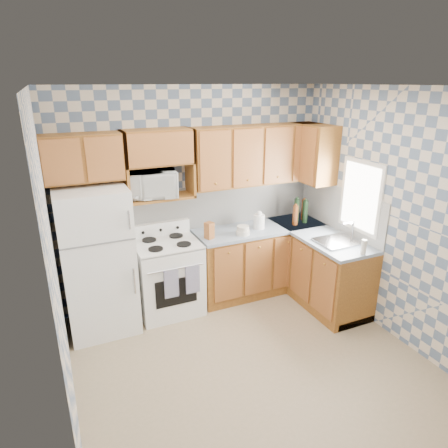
{
  "coord_description": "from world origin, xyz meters",
  "views": [
    {
      "loc": [
        -1.65,
        -3.02,
        2.74
      ],
      "look_at": [
        0.05,
        0.75,
        1.25
      ],
      "focal_mm": 32.0,
      "sensor_mm": 36.0,
      "label": 1
    }
  ],
  "objects_px": {
    "refrigerator": "(98,261)",
    "electric_kettle": "(259,222)",
    "microwave": "(152,184)",
    "stove_body": "(168,278)"
  },
  "relations": [
    {
      "from": "refrigerator",
      "to": "electric_kettle",
      "type": "distance_m",
      "value": 2.06
    },
    {
      "from": "microwave",
      "to": "electric_kettle",
      "type": "relative_size",
      "value": 2.99
    },
    {
      "from": "refrigerator",
      "to": "microwave",
      "type": "bearing_deg",
      "value": 15.38
    },
    {
      "from": "refrigerator",
      "to": "electric_kettle",
      "type": "height_order",
      "value": "refrigerator"
    },
    {
      "from": "refrigerator",
      "to": "stove_body",
      "type": "xyz_separation_m",
      "value": [
        0.8,
        0.03,
        -0.39
      ]
    },
    {
      "from": "stove_body",
      "to": "microwave",
      "type": "xyz_separation_m",
      "value": [
        -0.08,
        0.17,
        1.15
      ]
    },
    {
      "from": "stove_body",
      "to": "microwave",
      "type": "bearing_deg",
      "value": 115.43
    },
    {
      "from": "stove_body",
      "to": "microwave",
      "type": "relative_size",
      "value": 1.62
    },
    {
      "from": "microwave",
      "to": "electric_kettle",
      "type": "distance_m",
      "value": 1.47
    },
    {
      "from": "electric_kettle",
      "to": "refrigerator",
      "type": "bearing_deg",
      "value": -179.98
    }
  ]
}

